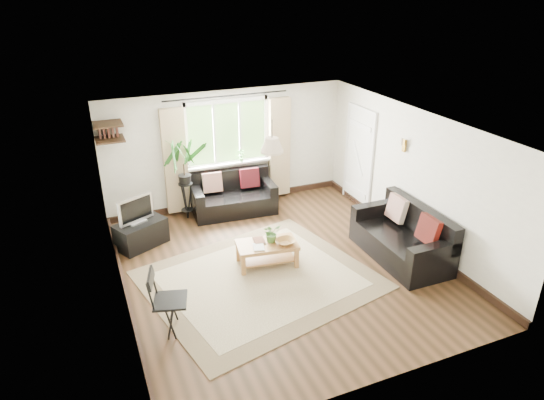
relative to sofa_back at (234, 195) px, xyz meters
name	(u,v)px	position (x,y,z in m)	size (l,w,h in m)	color
floor	(281,267)	(0.06, -2.28, -0.39)	(5.50, 5.50, 0.00)	black
ceiling	(283,126)	(0.06, -2.28, 2.01)	(5.50, 5.50, 0.00)	white
wall_back	(227,149)	(0.06, 0.47, 0.81)	(5.00, 0.02, 2.40)	silver
wall_front	(385,299)	(0.06, -5.03, 0.81)	(5.00, 0.02, 2.40)	silver
wall_left	(116,231)	(-2.44, -2.28, 0.81)	(0.02, 5.50, 2.40)	silver
wall_right	(413,178)	(2.56, -2.28, 0.81)	(0.02, 5.50, 2.40)	silver
rug	(260,279)	(-0.42, -2.49, -0.38)	(3.33, 2.85, 0.02)	beige
window	(227,133)	(0.06, 0.43, 1.16)	(2.50, 0.16, 2.16)	white
door	(359,158)	(2.53, -0.58, 0.61)	(0.06, 0.96, 2.06)	silver
corner_shelf	(109,132)	(-2.19, 0.22, 1.50)	(0.50, 0.50, 0.34)	black
pendant_lamp	(272,141)	(0.06, -1.88, 1.66)	(0.36, 0.36, 0.54)	beige
wall_sconce	(403,144)	(2.49, -1.98, 1.35)	(0.12, 0.12, 0.28)	beige
sofa_back	(234,195)	(0.00, 0.00, 0.00)	(1.65, 0.82, 0.78)	black
sofa_right	(401,235)	(2.04, -2.77, 0.04)	(0.91, 1.81, 0.85)	black
coffee_table	(267,254)	(-0.13, -2.12, -0.19)	(0.99, 0.54, 0.40)	#986232
table_plant	(272,233)	(-0.04, -2.09, 0.17)	(0.29, 0.25, 0.32)	#3E6B2A
bowl	(285,242)	(0.14, -2.25, 0.05)	(0.31, 0.31, 0.08)	olive
book_a	(253,247)	(-0.40, -2.17, 0.03)	(0.18, 0.24, 0.02)	silver
book_b	(254,241)	(-0.31, -1.98, 0.03)	(0.17, 0.24, 0.02)	brown
tv_stand	(141,234)	(-1.95, -0.66, -0.16)	(0.86, 0.49, 0.47)	black
tv	(136,209)	(-1.99, -0.66, 0.33)	(0.66, 0.22, 0.51)	#A5A5AA
palm_stand	(185,180)	(-0.94, 0.10, 0.42)	(0.63, 0.63, 1.62)	black
folding_chair	(170,302)	(-1.94, -3.15, 0.07)	(0.48, 0.48, 0.92)	black
sill_plant	(241,155)	(0.31, 0.35, 0.68)	(0.14, 0.10, 0.27)	#2D6023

